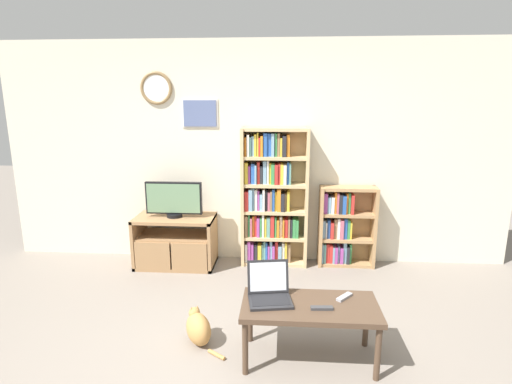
{
  "coord_description": "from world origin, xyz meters",
  "views": [
    {
      "loc": [
        0.35,
        -2.35,
        1.92
      ],
      "look_at": [
        0.1,
        1.27,
        1.08
      ],
      "focal_mm": 28.0,
      "sensor_mm": 36.0,
      "label": 1
    }
  ],
  "objects_px": {
    "television": "(174,199)",
    "bookshelf_tall": "(271,199)",
    "bookshelf_short": "(343,227)",
    "remote_far_from_laptop": "(344,297)",
    "remote_near_laptop": "(322,308)",
    "tv_stand": "(176,241)",
    "laptop": "(269,291)",
    "cat": "(198,328)",
    "coffee_table": "(310,311)"
  },
  "relations": [
    {
      "from": "television",
      "to": "coffee_table",
      "type": "bearing_deg",
      "value": -48.93
    },
    {
      "from": "remote_near_laptop",
      "to": "tv_stand",
      "type": "bearing_deg",
      "value": 37.73
    },
    {
      "from": "bookshelf_short",
      "to": "remote_far_from_laptop",
      "type": "distance_m",
      "value": 1.75
    },
    {
      "from": "bookshelf_tall",
      "to": "cat",
      "type": "height_order",
      "value": "bookshelf_tall"
    },
    {
      "from": "remote_near_laptop",
      "to": "cat",
      "type": "height_order",
      "value": "remote_near_laptop"
    },
    {
      "from": "tv_stand",
      "to": "bookshelf_short",
      "type": "bearing_deg",
      "value": 4.87
    },
    {
      "from": "tv_stand",
      "to": "bookshelf_tall",
      "type": "bearing_deg",
      "value": 7.75
    },
    {
      "from": "remote_near_laptop",
      "to": "remote_far_from_laptop",
      "type": "distance_m",
      "value": 0.26
    },
    {
      "from": "television",
      "to": "laptop",
      "type": "xyz_separation_m",
      "value": [
        1.16,
        -1.62,
        -0.28
      ]
    },
    {
      "from": "coffee_table",
      "to": "remote_far_from_laptop",
      "type": "relative_size",
      "value": 6.78
    },
    {
      "from": "tv_stand",
      "to": "coffee_table",
      "type": "distance_m",
      "value": 2.23
    },
    {
      "from": "tv_stand",
      "to": "bookshelf_short",
      "type": "relative_size",
      "value": 0.97
    },
    {
      "from": "bookshelf_short",
      "to": "remote_near_laptop",
      "type": "distance_m",
      "value": 1.96
    },
    {
      "from": "laptop",
      "to": "remote_near_laptop",
      "type": "xyz_separation_m",
      "value": [
        0.38,
        -0.13,
        -0.06
      ]
    },
    {
      "from": "laptop",
      "to": "remote_near_laptop",
      "type": "bearing_deg",
      "value": -28.32
    },
    {
      "from": "bookshelf_short",
      "to": "bookshelf_tall",
      "type": "bearing_deg",
      "value": -179.0
    },
    {
      "from": "coffee_table",
      "to": "remote_near_laptop",
      "type": "xyz_separation_m",
      "value": [
        0.08,
        -0.07,
        0.06
      ]
    },
    {
      "from": "tv_stand",
      "to": "bookshelf_tall",
      "type": "xyz_separation_m",
      "value": [
        1.12,
        0.15,
        0.49
      ]
    },
    {
      "from": "tv_stand",
      "to": "cat",
      "type": "bearing_deg",
      "value": -68.88
    },
    {
      "from": "cat",
      "to": "laptop",
      "type": "bearing_deg",
      "value": -41.66
    },
    {
      "from": "bookshelf_tall",
      "to": "laptop",
      "type": "relative_size",
      "value": 4.5
    },
    {
      "from": "laptop",
      "to": "remote_far_from_laptop",
      "type": "distance_m",
      "value": 0.58
    },
    {
      "from": "coffee_table",
      "to": "bookshelf_tall",
      "type": "bearing_deg",
      "value": 100.77
    },
    {
      "from": "coffee_table",
      "to": "laptop",
      "type": "height_order",
      "value": "laptop"
    },
    {
      "from": "bookshelf_tall",
      "to": "bookshelf_short",
      "type": "relative_size",
      "value": 1.7
    },
    {
      "from": "television",
      "to": "bookshelf_tall",
      "type": "height_order",
      "value": "bookshelf_tall"
    },
    {
      "from": "tv_stand",
      "to": "remote_far_from_laptop",
      "type": "relative_size",
      "value": 6.18
    },
    {
      "from": "laptop",
      "to": "cat",
      "type": "bearing_deg",
      "value": 162.5
    },
    {
      "from": "bookshelf_tall",
      "to": "remote_near_laptop",
      "type": "relative_size",
      "value": 9.97
    },
    {
      "from": "laptop",
      "to": "bookshelf_short",
      "type": "bearing_deg",
      "value": 56.49
    },
    {
      "from": "bookshelf_tall",
      "to": "cat",
      "type": "distance_m",
      "value": 1.88
    },
    {
      "from": "tv_stand",
      "to": "remote_far_from_laptop",
      "type": "xyz_separation_m",
      "value": [
        1.74,
        -1.57,
        0.16
      ]
    },
    {
      "from": "tv_stand",
      "to": "coffee_table",
      "type": "xyz_separation_m",
      "value": [
        1.47,
        -1.68,
        0.1
      ]
    },
    {
      "from": "bookshelf_tall",
      "to": "coffee_table",
      "type": "bearing_deg",
      "value": -79.23
    },
    {
      "from": "cat",
      "to": "remote_far_from_laptop",
      "type": "bearing_deg",
      "value": -35.23
    },
    {
      "from": "bookshelf_tall",
      "to": "bookshelf_short",
      "type": "bearing_deg",
      "value": 1.0
    },
    {
      "from": "remote_near_laptop",
      "to": "cat",
      "type": "relative_size",
      "value": 0.4
    },
    {
      "from": "coffee_table",
      "to": "tv_stand",
      "type": "bearing_deg",
      "value": 131.21
    },
    {
      "from": "coffee_table",
      "to": "remote_near_laptop",
      "type": "height_order",
      "value": "remote_near_laptop"
    },
    {
      "from": "bookshelf_tall",
      "to": "coffee_table",
      "type": "relative_size",
      "value": 1.61
    },
    {
      "from": "television",
      "to": "coffee_table",
      "type": "relative_size",
      "value": 0.65
    },
    {
      "from": "tv_stand",
      "to": "laptop",
      "type": "height_order",
      "value": "laptop"
    },
    {
      "from": "bookshelf_short",
      "to": "remote_far_from_laptop",
      "type": "xyz_separation_m",
      "value": [
        -0.23,
        -1.73,
        -0.0
      ]
    },
    {
      "from": "television",
      "to": "cat",
      "type": "distance_m",
      "value": 1.78
    },
    {
      "from": "bookshelf_tall",
      "to": "remote_near_laptop",
      "type": "xyz_separation_m",
      "value": [
        0.43,
        -1.9,
        -0.32
      ]
    },
    {
      "from": "bookshelf_short",
      "to": "cat",
      "type": "bearing_deg",
      "value": -128.91
    },
    {
      "from": "remote_far_from_laptop",
      "to": "cat",
      "type": "xyz_separation_m",
      "value": [
        -1.14,
        0.03,
        -0.33
      ]
    },
    {
      "from": "remote_near_laptop",
      "to": "bookshelf_tall",
      "type": "bearing_deg",
      "value": 8.83
    },
    {
      "from": "cat",
      "to": "bookshelf_tall",
      "type": "bearing_deg",
      "value": 39.01
    },
    {
      "from": "remote_far_from_laptop",
      "to": "cat",
      "type": "bearing_deg",
      "value": -139.95
    }
  ]
}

